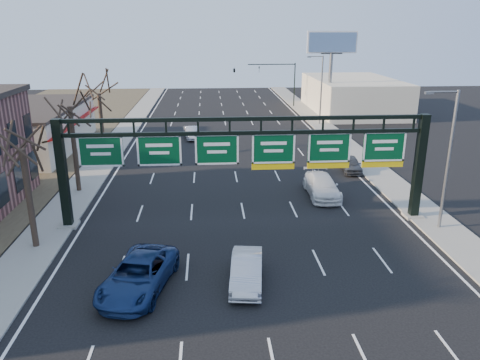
{
  "coord_description": "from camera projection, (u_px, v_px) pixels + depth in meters",
  "views": [
    {
      "loc": [
        -2.37,
        -21.14,
        12.63
      ],
      "look_at": [
        -0.39,
        7.35,
        3.2
      ],
      "focal_mm": 35.0,
      "sensor_mm": 36.0,
      "label": 1
    }
  ],
  "objects": [
    {
      "name": "tree_far",
      "position": [
        98.0,
        83.0,
        44.64
      ],
      "size": [
        3.6,
        3.6,
        8.86
      ],
      "color": "#33251C",
      "rests_on": "sidewalk_left"
    },
    {
      "name": "cream_strip",
      "position": [
        27.0,
        128.0,
        49.46
      ],
      "size": [
        10.9,
        18.4,
        4.7
      ],
      "color": "beige",
      "rests_on": "ground"
    },
    {
      "name": "car_silver_sedan",
      "position": [
        247.0,
        271.0,
        23.89
      ],
      "size": [
        2.06,
        4.61,
        1.47
      ],
      "primitive_type": "imported",
      "rotation": [
        0.0,
        0.0,
        -0.11
      ],
      "color": "#BBBBC0",
      "rests_on": "ground"
    },
    {
      "name": "tree_gantry",
      "position": [
        19.0,
        131.0,
        25.81
      ],
      "size": [
        3.6,
        3.6,
        8.48
      ],
      "color": "#33251C",
      "rests_on": "sidewalk_left"
    },
    {
      "name": "sidewalk_right",
      "position": [
        370.0,
        167.0,
        43.91
      ],
      "size": [
        3.0,
        120.0,
        0.12
      ],
      "primitive_type": "cube",
      "color": "gray",
      "rests_on": "ground"
    },
    {
      "name": "car_grey_far",
      "position": [
        350.0,
        164.0,
        42.51
      ],
      "size": [
        1.95,
        4.13,
        1.37
      ],
      "primitive_type": "imported",
      "rotation": [
        0.0,
        0.0,
        -0.08
      ],
      "color": "#3F4144",
      "rests_on": "ground"
    },
    {
      "name": "car_silver_distant",
      "position": [
        191.0,
        133.0,
        54.89
      ],
      "size": [
        2.17,
        4.37,
        1.38
      ],
      "primitive_type": "imported",
      "rotation": [
        0.0,
        0.0,
        0.18
      ],
      "color": "#BAB9BE",
      "rests_on": "ground"
    },
    {
      "name": "streetlight_near",
      "position": [
        447.0,
        154.0,
        29.05
      ],
      "size": [
        2.15,
        0.22,
        9.0
      ],
      "color": "slate",
      "rests_on": "sidewalk_right"
    },
    {
      "name": "lane_markings",
      "position": [
        235.0,
        170.0,
        43.09
      ],
      "size": [
        21.6,
        120.0,
        0.01
      ],
      "primitive_type": "cube",
      "color": "white",
      "rests_on": "ground"
    },
    {
      "name": "sign_gantry",
      "position": [
        248.0,
        156.0,
        30.28
      ],
      "size": [
        24.6,
        1.2,
        7.2
      ],
      "color": "black",
      "rests_on": "ground"
    },
    {
      "name": "car_white_wagon",
      "position": [
        322.0,
        186.0,
        36.34
      ],
      "size": [
        2.32,
        5.55,
        1.6
      ],
      "primitive_type": "imported",
      "rotation": [
        0.0,
        0.0,
        -0.01
      ],
      "color": "white",
      "rests_on": "ground"
    },
    {
      "name": "traffic_signal_mast",
      "position": [
        257.0,
        73.0,
        74.9
      ],
      "size": [
        10.16,
        0.54,
        7.0
      ],
      "color": "black",
      "rests_on": "ground"
    },
    {
      "name": "billboard_right",
      "position": [
        332.0,
        53.0,
        64.9
      ],
      "size": [
        7.0,
        0.5,
        12.0
      ],
      "color": "slate",
      "rests_on": "ground"
    },
    {
      "name": "streetlight_far",
      "position": [
        320.0,
        86.0,
        61.26
      ],
      "size": [
        2.15,
        0.22,
        9.0
      ],
      "color": "slate",
      "rests_on": "sidewalk_right"
    },
    {
      "name": "tree_mid",
      "position": [
        68.0,
        93.0,
        35.05
      ],
      "size": [
        3.6,
        3.6,
        9.24
      ],
      "color": "#33251C",
      "rests_on": "sidewalk_left"
    },
    {
      "name": "ground",
      "position": [
        257.0,
        283.0,
        24.14
      ],
      "size": [
        160.0,
        160.0,
        0.0
      ],
      "primitive_type": "plane",
      "color": "black",
      "rests_on": "ground"
    },
    {
      "name": "sidewalk_left",
      "position": [
        93.0,
        172.0,
        42.23
      ],
      "size": [
        3.0,
        120.0,
        0.12
      ],
      "primitive_type": "cube",
      "color": "gray",
      "rests_on": "ground"
    },
    {
      "name": "car_blue_suv",
      "position": [
        138.0,
        275.0,
        23.29
      ],
      "size": [
        4.06,
        6.43,
        1.66
      ],
      "primitive_type": "imported",
      "rotation": [
        0.0,
        0.0,
        -0.23
      ],
      "color": "navy",
      "rests_on": "ground"
    },
    {
      "name": "building_right_distant",
      "position": [
        353.0,
        95.0,
        72.04
      ],
      "size": [
        12.0,
        20.0,
        5.0
      ],
      "primitive_type": "cube",
      "color": "beige",
      "rests_on": "ground"
    }
  ]
}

